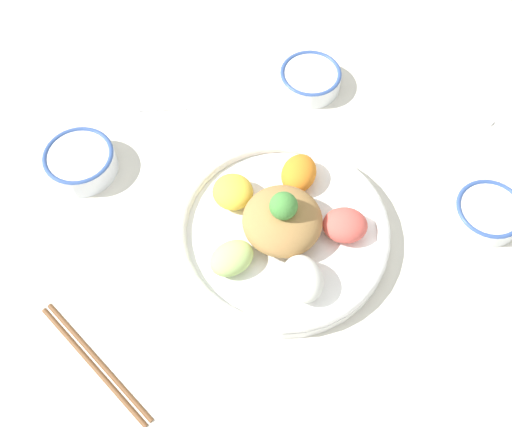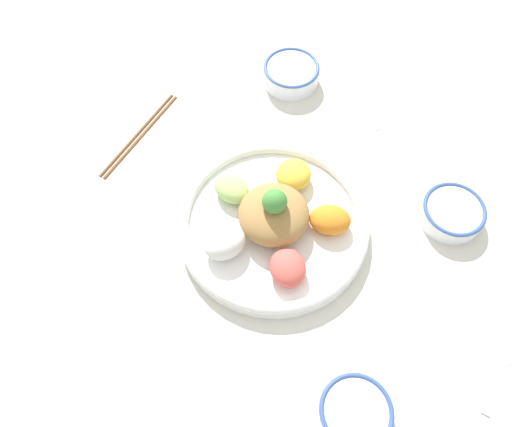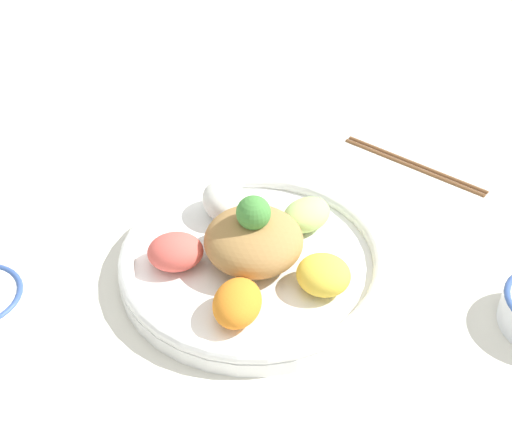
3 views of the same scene
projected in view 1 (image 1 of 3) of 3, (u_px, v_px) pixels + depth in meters
ground_plane at (261, 233)px, 0.95m from camera, size 2.40×2.40×0.00m
salad_platter at (282, 229)px, 0.93m from camera, size 0.34×0.34×0.12m
sauce_bowl_red at (489, 212)px, 0.95m from camera, size 0.11×0.11×0.03m
rice_bowl_blue at (310, 78)px, 1.09m from camera, size 0.11×0.11×0.04m
sauce_bowl_dark at (80, 161)px, 0.99m from camera, size 0.12×0.12×0.04m
chopsticks_pair_near at (95, 362)px, 0.85m from camera, size 0.24×0.06×0.01m
serving_spoon_main at (187, 106)px, 1.08m from camera, size 0.12×0.10×0.01m
serving_spoon_extra at (452, 99)px, 1.09m from camera, size 0.13×0.05×0.01m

